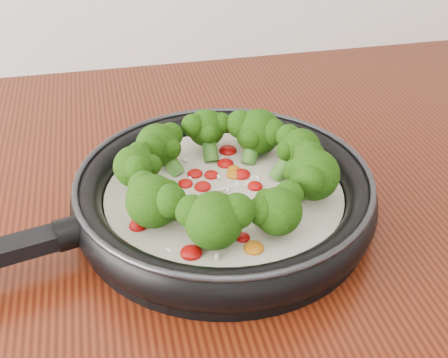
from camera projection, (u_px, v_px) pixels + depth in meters
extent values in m
cylinder|color=black|center=(224.00, 212.00, 0.65)|extent=(0.38, 0.38, 0.01)
torus|color=black|center=(224.00, 194.00, 0.63)|extent=(0.39, 0.39, 0.03)
torus|color=#2D2D33|center=(224.00, 177.00, 0.62)|extent=(0.38, 0.38, 0.01)
cylinder|color=black|center=(71.00, 233.00, 0.57)|extent=(0.04, 0.04, 0.03)
cylinder|color=beige|center=(224.00, 199.00, 0.64)|extent=(0.31, 0.31, 0.02)
ellipsoid|color=#AA0908|center=(225.00, 164.00, 0.67)|extent=(0.02, 0.02, 0.01)
ellipsoid|color=#AA0908|center=(241.00, 175.00, 0.65)|extent=(0.03, 0.03, 0.01)
ellipsoid|color=#CD690D|center=(254.00, 248.00, 0.55)|extent=(0.02, 0.02, 0.01)
ellipsoid|color=#AA0908|center=(185.00, 184.00, 0.64)|extent=(0.02, 0.02, 0.01)
ellipsoid|color=#AA0908|center=(243.00, 237.00, 0.56)|extent=(0.02, 0.02, 0.01)
ellipsoid|color=#CD690D|center=(234.00, 175.00, 0.65)|extent=(0.02, 0.02, 0.01)
ellipsoid|color=#AA0908|center=(149.00, 204.00, 0.61)|extent=(0.03, 0.03, 0.01)
ellipsoid|color=#AA0908|center=(239.00, 205.00, 0.61)|extent=(0.03, 0.03, 0.01)
ellipsoid|color=#CD690D|center=(177.00, 200.00, 0.61)|extent=(0.02, 0.02, 0.01)
ellipsoid|color=#AA0908|center=(195.00, 174.00, 0.66)|extent=(0.02, 0.02, 0.01)
ellipsoid|color=#AA0908|center=(207.00, 228.00, 0.57)|extent=(0.02, 0.02, 0.01)
ellipsoid|color=#CD690D|center=(234.00, 169.00, 0.66)|extent=(0.02, 0.02, 0.01)
ellipsoid|color=#AA0908|center=(142.00, 221.00, 0.58)|extent=(0.03, 0.03, 0.01)
ellipsoid|color=#AA0908|center=(191.00, 253.00, 0.54)|extent=(0.03, 0.03, 0.01)
ellipsoid|color=#CD690D|center=(150.00, 201.00, 0.61)|extent=(0.02, 0.02, 0.01)
ellipsoid|color=#AA0908|center=(138.00, 226.00, 0.58)|extent=(0.02, 0.02, 0.01)
ellipsoid|color=#AA0908|center=(228.00, 151.00, 0.70)|extent=(0.03, 0.03, 0.01)
ellipsoid|color=#CD690D|center=(285.00, 207.00, 0.60)|extent=(0.02, 0.02, 0.01)
ellipsoid|color=#AA0908|center=(203.00, 187.00, 0.63)|extent=(0.02, 0.02, 0.01)
ellipsoid|color=#AA0908|center=(255.00, 186.00, 0.64)|extent=(0.02, 0.02, 0.01)
ellipsoid|color=#CD690D|center=(272.00, 198.00, 0.62)|extent=(0.02, 0.02, 0.01)
ellipsoid|color=#AA0908|center=(211.00, 175.00, 0.65)|extent=(0.02, 0.02, 0.01)
ellipsoid|color=#AA0908|center=(295.00, 162.00, 0.68)|extent=(0.02, 0.02, 0.01)
ellipsoid|color=#CD690D|center=(224.00, 207.00, 0.60)|extent=(0.03, 0.03, 0.01)
ellipsoid|color=white|center=(222.00, 165.00, 0.67)|extent=(0.01, 0.01, 0.00)
ellipsoid|color=white|center=(248.00, 184.00, 0.64)|extent=(0.01, 0.01, 0.00)
ellipsoid|color=white|center=(222.00, 158.00, 0.68)|extent=(0.01, 0.01, 0.00)
ellipsoid|color=white|center=(228.00, 190.00, 0.63)|extent=(0.01, 0.01, 0.00)
ellipsoid|color=white|center=(230.00, 207.00, 0.60)|extent=(0.01, 0.01, 0.00)
ellipsoid|color=white|center=(175.00, 160.00, 0.68)|extent=(0.01, 0.01, 0.00)
ellipsoid|color=white|center=(217.00, 257.00, 0.54)|extent=(0.01, 0.01, 0.00)
ellipsoid|color=white|center=(282.00, 196.00, 0.62)|extent=(0.00, 0.01, 0.00)
ellipsoid|color=white|center=(219.00, 177.00, 0.65)|extent=(0.01, 0.01, 0.00)
ellipsoid|color=white|center=(252.00, 177.00, 0.65)|extent=(0.01, 0.01, 0.00)
ellipsoid|color=white|center=(157.00, 195.00, 0.62)|extent=(0.01, 0.01, 0.00)
ellipsoid|color=white|center=(222.00, 189.00, 0.63)|extent=(0.01, 0.01, 0.00)
ellipsoid|color=white|center=(223.00, 220.00, 0.58)|extent=(0.01, 0.01, 0.00)
ellipsoid|color=white|center=(255.00, 205.00, 0.61)|extent=(0.01, 0.01, 0.00)
ellipsoid|color=white|center=(253.00, 185.00, 0.64)|extent=(0.01, 0.01, 0.00)
ellipsoid|color=white|center=(169.00, 250.00, 0.55)|extent=(0.01, 0.01, 0.00)
ellipsoid|color=white|center=(238.00, 184.00, 0.64)|extent=(0.01, 0.01, 0.00)
ellipsoid|color=white|center=(180.00, 170.00, 0.67)|extent=(0.01, 0.01, 0.00)
ellipsoid|color=white|center=(186.00, 202.00, 0.61)|extent=(0.01, 0.01, 0.00)
ellipsoid|color=white|center=(150.00, 173.00, 0.66)|extent=(0.01, 0.01, 0.00)
ellipsoid|color=white|center=(185.00, 160.00, 0.68)|extent=(0.01, 0.01, 0.00)
ellipsoid|color=white|center=(257.00, 178.00, 0.65)|extent=(0.01, 0.01, 0.00)
ellipsoid|color=white|center=(191.00, 177.00, 0.65)|extent=(0.01, 0.01, 0.00)
ellipsoid|color=white|center=(230.00, 202.00, 0.61)|extent=(0.01, 0.01, 0.00)
cylinder|color=#48822A|center=(284.00, 166.00, 0.65)|extent=(0.04, 0.02, 0.04)
sphere|color=black|center=(300.00, 149.00, 0.64)|extent=(0.05, 0.05, 0.05)
sphere|color=black|center=(289.00, 137.00, 0.65)|extent=(0.03, 0.03, 0.03)
sphere|color=black|center=(306.00, 152.00, 0.63)|extent=(0.03, 0.03, 0.03)
sphere|color=black|center=(286.00, 151.00, 0.64)|extent=(0.03, 0.03, 0.02)
cylinder|color=#48822A|center=(252.00, 151.00, 0.68)|extent=(0.03, 0.04, 0.04)
sphere|color=black|center=(258.00, 132.00, 0.68)|extent=(0.07, 0.07, 0.05)
sphere|color=black|center=(241.00, 124.00, 0.68)|extent=(0.04, 0.04, 0.03)
sphere|color=black|center=(273.00, 132.00, 0.67)|extent=(0.04, 0.04, 0.03)
sphere|color=black|center=(252.00, 137.00, 0.67)|extent=(0.03, 0.03, 0.03)
cylinder|color=#48822A|center=(210.00, 148.00, 0.68)|extent=(0.02, 0.03, 0.04)
sphere|color=black|center=(206.00, 128.00, 0.69)|extent=(0.05, 0.05, 0.04)
sphere|color=black|center=(193.00, 126.00, 0.67)|extent=(0.03, 0.03, 0.03)
sphere|color=black|center=(221.00, 123.00, 0.68)|extent=(0.03, 0.03, 0.03)
sphere|color=black|center=(209.00, 134.00, 0.67)|extent=(0.03, 0.03, 0.02)
cylinder|color=#48822A|center=(171.00, 162.00, 0.66)|extent=(0.04, 0.04, 0.03)
sphere|color=black|center=(158.00, 145.00, 0.66)|extent=(0.06, 0.06, 0.05)
sphere|color=black|center=(151.00, 148.00, 0.64)|extent=(0.04, 0.04, 0.03)
sphere|color=black|center=(170.00, 135.00, 0.66)|extent=(0.03, 0.03, 0.03)
sphere|color=black|center=(170.00, 148.00, 0.65)|extent=(0.03, 0.03, 0.02)
cylinder|color=#48822A|center=(154.00, 181.00, 0.62)|extent=(0.04, 0.02, 0.04)
sphere|color=black|center=(134.00, 167.00, 0.61)|extent=(0.05, 0.05, 0.04)
sphere|color=black|center=(138.00, 169.00, 0.59)|extent=(0.03, 0.03, 0.03)
sphere|color=black|center=(139.00, 153.00, 0.62)|extent=(0.03, 0.03, 0.03)
sphere|color=black|center=(151.00, 165.00, 0.61)|extent=(0.03, 0.03, 0.02)
cylinder|color=#48822A|center=(170.00, 208.00, 0.58)|extent=(0.04, 0.03, 0.04)
sphere|color=black|center=(153.00, 201.00, 0.56)|extent=(0.06, 0.06, 0.05)
sphere|color=black|center=(170.00, 201.00, 0.55)|extent=(0.04, 0.04, 0.03)
sphere|color=black|center=(144.00, 186.00, 0.57)|extent=(0.04, 0.04, 0.03)
sphere|color=black|center=(168.00, 192.00, 0.57)|extent=(0.03, 0.03, 0.03)
cylinder|color=#48822A|center=(216.00, 223.00, 0.56)|extent=(0.03, 0.04, 0.04)
sphere|color=black|center=(214.00, 221.00, 0.54)|extent=(0.07, 0.07, 0.06)
sphere|color=black|center=(237.00, 211.00, 0.54)|extent=(0.04, 0.04, 0.03)
sphere|color=black|center=(192.00, 211.00, 0.54)|extent=(0.04, 0.04, 0.03)
sphere|color=black|center=(216.00, 207.00, 0.55)|extent=(0.03, 0.03, 0.03)
cylinder|color=#48822A|center=(266.00, 215.00, 0.57)|extent=(0.03, 0.04, 0.03)
sphere|color=black|center=(278.00, 211.00, 0.55)|extent=(0.06, 0.06, 0.05)
sphere|color=black|center=(289.00, 195.00, 0.56)|extent=(0.04, 0.04, 0.03)
sphere|color=black|center=(261.00, 210.00, 0.54)|extent=(0.03, 0.03, 0.03)
sphere|color=black|center=(266.00, 200.00, 0.56)|extent=(0.03, 0.03, 0.02)
cylinder|color=#48822A|center=(293.00, 187.00, 0.61)|extent=(0.04, 0.03, 0.04)
sphere|color=black|center=(314.00, 175.00, 0.60)|extent=(0.06, 0.06, 0.05)
sphere|color=black|center=(310.00, 157.00, 0.61)|extent=(0.04, 0.04, 0.03)
sphere|color=black|center=(309.00, 180.00, 0.58)|extent=(0.04, 0.04, 0.03)
sphere|color=black|center=(296.00, 171.00, 0.60)|extent=(0.03, 0.03, 0.03)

